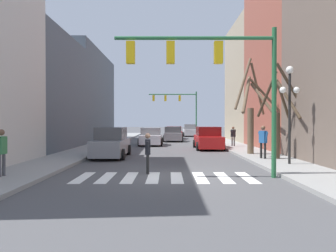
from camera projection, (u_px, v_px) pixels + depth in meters
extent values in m
plane|color=#4C4C4F|center=(166.00, 176.00, 12.82)|extent=(240.00, 240.00, 0.00)
cube|color=gray|center=(20.00, 174.00, 12.83)|extent=(2.62, 90.00, 0.15)
cube|color=gray|center=(311.00, 174.00, 12.81)|extent=(2.62, 90.00, 0.15)
cube|color=#515B66|center=(29.00, 93.00, 23.79)|extent=(6.00, 9.34, 8.46)
cube|color=#515B66|center=(76.00, 97.00, 35.87)|extent=(6.00, 14.84, 9.64)
cube|color=#934C3D|center=(299.00, 62.00, 24.79)|extent=(6.00, 9.85, 13.34)
cube|color=tan|center=(262.00, 83.00, 34.76)|extent=(6.00, 10.07, 12.45)
cube|color=white|center=(83.00, 177.00, 12.54)|extent=(0.45, 2.60, 0.01)
cube|color=white|center=(107.00, 177.00, 12.54)|extent=(0.45, 2.60, 0.01)
cube|color=white|center=(130.00, 177.00, 12.54)|extent=(0.45, 2.60, 0.01)
cube|color=white|center=(154.00, 177.00, 12.53)|extent=(0.45, 2.60, 0.01)
cube|color=white|center=(177.00, 177.00, 12.53)|extent=(0.45, 2.60, 0.01)
cube|color=white|center=(201.00, 177.00, 12.53)|extent=(0.45, 2.60, 0.01)
cube|color=white|center=(224.00, 177.00, 12.53)|extent=(0.45, 2.60, 0.01)
cube|color=white|center=(248.00, 177.00, 12.53)|extent=(0.45, 2.60, 0.01)
cylinder|color=#236038|center=(275.00, 103.00, 12.46)|extent=(0.18, 0.18, 5.72)
cylinder|color=#236038|center=(195.00, 38.00, 12.43)|extent=(6.08, 0.14, 0.14)
cube|color=yellow|center=(219.00, 53.00, 12.44)|extent=(0.32, 0.28, 0.84)
cube|color=yellow|center=(171.00, 53.00, 12.44)|extent=(0.32, 0.28, 0.84)
cube|color=yellow|center=(131.00, 53.00, 12.44)|extent=(0.32, 0.28, 0.84)
cylinder|color=#236038|center=(197.00, 114.00, 46.83)|extent=(0.18, 0.18, 6.45)
cylinder|color=#236038|center=(173.00, 94.00, 46.80)|extent=(6.79, 0.14, 0.14)
cube|color=yellow|center=(180.00, 98.00, 46.81)|extent=(0.32, 0.28, 0.84)
cube|color=yellow|center=(166.00, 98.00, 46.81)|extent=(0.32, 0.28, 0.84)
cube|color=yellow|center=(154.00, 98.00, 46.81)|extent=(0.32, 0.28, 0.84)
cylinder|color=black|center=(290.00, 119.00, 15.41)|extent=(0.12, 0.12, 4.25)
sphere|color=white|center=(290.00, 70.00, 15.38)|extent=(0.36, 0.36, 0.36)
sphere|color=white|center=(283.00, 90.00, 15.39)|extent=(0.31, 0.31, 0.31)
sphere|color=white|center=(297.00, 90.00, 15.39)|extent=(0.31, 0.31, 0.31)
cube|color=gray|center=(173.00, 136.00, 35.53)|extent=(1.88, 4.13, 0.79)
cube|color=#464648|center=(173.00, 130.00, 35.52)|extent=(1.73, 2.15, 0.64)
cylinder|color=black|center=(165.00, 138.00, 36.82)|extent=(0.22, 0.64, 0.64)
cylinder|color=black|center=(182.00, 138.00, 36.81)|extent=(0.22, 0.64, 0.64)
cylinder|color=black|center=(164.00, 139.00, 34.25)|extent=(0.22, 0.64, 0.64)
cylinder|color=black|center=(182.00, 139.00, 34.25)|extent=(0.22, 0.64, 0.64)
cube|color=gray|center=(112.00, 147.00, 19.68)|extent=(1.73, 4.73, 0.90)
cube|color=#464648|center=(112.00, 133.00, 19.67)|extent=(1.59, 2.46, 0.74)
cylinder|color=black|center=(102.00, 150.00, 21.15)|extent=(0.22, 0.64, 0.64)
cylinder|color=black|center=(129.00, 150.00, 21.15)|extent=(0.22, 0.64, 0.64)
cylinder|color=black|center=(91.00, 154.00, 18.22)|extent=(0.22, 0.64, 0.64)
cylinder|color=black|center=(123.00, 154.00, 18.22)|extent=(0.22, 0.64, 0.64)
cube|color=silver|center=(190.00, 132.00, 47.84)|extent=(1.75, 4.39, 0.87)
cube|color=slate|center=(190.00, 127.00, 47.83)|extent=(1.61, 2.28, 0.71)
cylinder|color=black|center=(184.00, 134.00, 49.21)|extent=(0.22, 0.64, 0.64)
cylinder|color=black|center=(195.00, 134.00, 49.21)|extent=(0.22, 0.64, 0.64)
cylinder|color=black|center=(185.00, 134.00, 46.49)|extent=(0.22, 0.64, 0.64)
cylinder|color=black|center=(197.00, 134.00, 46.49)|extent=(0.22, 0.64, 0.64)
cube|color=silver|center=(151.00, 139.00, 29.70)|extent=(1.85, 4.53, 0.78)
cube|color=slate|center=(151.00, 131.00, 29.69)|extent=(1.70, 2.36, 0.64)
cylinder|color=black|center=(162.00, 143.00, 28.29)|extent=(0.22, 0.64, 0.64)
cylinder|color=black|center=(140.00, 143.00, 28.30)|extent=(0.22, 0.64, 0.64)
cylinder|color=black|center=(162.00, 141.00, 31.11)|extent=(0.22, 0.64, 0.64)
cylinder|color=black|center=(142.00, 141.00, 31.11)|extent=(0.22, 0.64, 0.64)
cube|color=red|center=(174.00, 134.00, 40.98)|extent=(1.91, 4.57, 0.77)
cube|color=maroon|center=(174.00, 129.00, 40.98)|extent=(1.76, 2.38, 0.63)
cylinder|color=black|center=(167.00, 136.00, 42.41)|extent=(0.22, 0.64, 0.64)
cylinder|color=black|center=(182.00, 136.00, 42.40)|extent=(0.22, 0.64, 0.64)
cylinder|color=black|center=(167.00, 137.00, 39.57)|extent=(0.22, 0.64, 0.64)
cylinder|color=black|center=(183.00, 137.00, 39.57)|extent=(0.22, 0.64, 0.64)
cube|color=red|center=(209.00, 141.00, 25.52)|extent=(1.84, 4.86, 0.87)
cube|color=maroon|center=(209.00, 131.00, 25.51)|extent=(1.69, 2.53, 0.71)
cylinder|color=black|center=(195.00, 144.00, 27.03)|extent=(0.22, 0.64, 0.64)
cylinder|color=black|center=(218.00, 144.00, 27.03)|extent=(0.22, 0.64, 0.64)
cylinder|color=black|center=(198.00, 146.00, 24.02)|extent=(0.22, 0.64, 0.64)
cylinder|color=black|center=(224.00, 146.00, 24.02)|extent=(0.22, 0.64, 0.64)
cylinder|color=black|center=(148.00, 164.00, 13.63)|extent=(0.12, 0.12, 0.79)
cylinder|color=black|center=(148.00, 164.00, 13.35)|extent=(0.12, 0.12, 0.79)
cube|color=black|center=(148.00, 147.00, 13.48)|extent=(0.25, 0.40, 0.62)
sphere|color=#8C664C|center=(148.00, 136.00, 13.47)|extent=(0.22, 0.22, 0.22)
cylinder|color=black|center=(148.00, 147.00, 13.70)|extent=(0.11, 0.28, 0.60)
cylinder|color=black|center=(148.00, 148.00, 13.26)|extent=(0.11, 0.28, 0.60)
cylinder|color=black|center=(262.00, 150.00, 17.85)|extent=(0.13, 0.13, 0.84)
cylinder|color=black|center=(266.00, 151.00, 17.57)|extent=(0.13, 0.13, 0.84)
cube|color=#235693|center=(264.00, 137.00, 17.70)|extent=(0.39, 0.47, 0.66)
sphere|color=brown|center=(264.00, 128.00, 17.70)|extent=(0.24, 0.24, 0.24)
cylinder|color=#235693|center=(261.00, 137.00, 17.92)|extent=(0.21, 0.30, 0.64)
cylinder|color=#235693|center=(267.00, 138.00, 17.49)|extent=(0.21, 0.30, 0.64)
cylinder|color=#4C4C51|center=(233.00, 142.00, 26.51)|extent=(0.11, 0.11, 0.76)
cylinder|color=#4C4C51|center=(235.00, 141.00, 26.69)|extent=(0.11, 0.11, 0.76)
cube|color=black|center=(234.00, 133.00, 26.59)|extent=(0.42, 0.40, 0.60)
sphere|color=brown|center=(234.00, 128.00, 26.58)|extent=(0.21, 0.21, 0.21)
cylinder|color=black|center=(232.00, 134.00, 26.45)|extent=(0.25, 0.23, 0.58)
cylinder|color=black|center=(235.00, 134.00, 26.73)|extent=(0.25, 0.23, 0.58)
cylinder|color=#4C4C51|center=(4.00, 165.00, 12.07)|extent=(0.12, 0.12, 0.81)
cylinder|color=#4C4C51|center=(0.00, 166.00, 11.78)|extent=(0.12, 0.12, 0.81)
cube|color=#337542|center=(2.00, 145.00, 11.91)|extent=(0.24, 0.41, 0.64)
sphere|color=brown|center=(2.00, 132.00, 11.91)|extent=(0.23, 0.23, 0.23)
cylinder|color=#337542|center=(5.00, 146.00, 12.14)|extent=(0.10, 0.28, 0.62)
cylinder|color=brown|center=(251.00, 131.00, 20.38)|extent=(0.39, 0.39, 2.83)
cylinder|color=brown|center=(267.00, 96.00, 20.30)|extent=(2.02, 0.26, 2.20)
cylinder|color=brown|center=(258.00, 89.00, 20.97)|extent=(1.31, 1.42, 3.24)
cylinder|color=brown|center=(262.00, 97.00, 19.76)|extent=(1.13, 1.38, 1.94)
cylinder|color=brown|center=(244.00, 83.00, 19.86)|extent=(1.30, 1.13, 3.27)
cylinder|color=brown|center=(247.00, 94.00, 19.41)|extent=(1.05, 2.07, 2.44)
cylinder|color=#473828|center=(277.00, 136.00, 17.67)|extent=(0.36, 0.36, 2.48)
cylinder|color=#473828|center=(293.00, 89.00, 17.63)|extent=(1.79, 0.17, 2.85)
cylinder|color=#473828|center=(275.00, 99.00, 18.29)|extent=(0.35, 1.43, 2.08)
cylinder|color=#473828|center=(267.00, 95.00, 18.36)|extent=(0.74, 1.58, 2.51)
cylinder|color=#473828|center=(289.00, 99.00, 16.89)|extent=(0.80, 1.66, 2.13)
cylinder|color=#473828|center=(283.00, 99.00, 17.76)|extent=(0.90, 0.39, 2.09)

